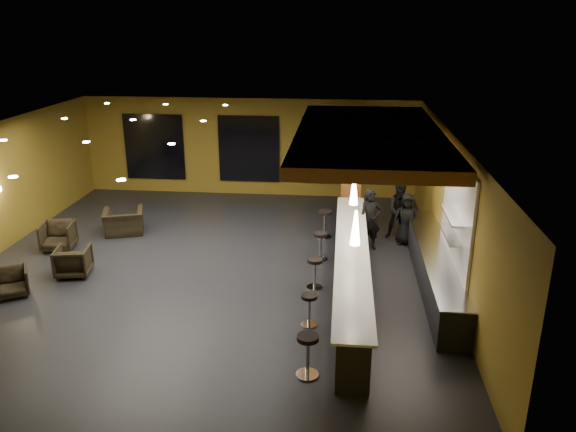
# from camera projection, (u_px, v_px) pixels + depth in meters

# --- Properties ---
(floor) EXTENTS (12.00, 13.00, 0.10)m
(floor) POSITION_uv_depth(u_px,v_px,m) (210.00, 268.00, 14.72)
(floor) COLOR black
(floor) RESTS_ON ground
(ceiling) EXTENTS (12.00, 13.00, 0.10)m
(ceiling) POSITION_uv_depth(u_px,v_px,m) (203.00, 132.00, 13.52)
(ceiling) COLOR black
(wall_back) EXTENTS (12.00, 0.10, 3.50)m
(wall_back) POSITION_uv_depth(u_px,v_px,m) (249.00, 147.00, 20.26)
(wall_back) COLOR olive
(wall_back) RESTS_ON floor
(wall_front) EXTENTS (12.00, 0.10, 3.50)m
(wall_front) POSITION_uv_depth(u_px,v_px,m) (99.00, 346.00, 7.97)
(wall_front) COLOR olive
(wall_front) RESTS_ON floor
(wall_right) EXTENTS (0.10, 13.00, 3.50)m
(wall_right) POSITION_uv_depth(u_px,v_px,m) (452.00, 211.00, 13.55)
(wall_right) COLOR olive
(wall_right) RESTS_ON floor
(wood_soffit) EXTENTS (3.60, 8.00, 0.28)m
(wood_soffit) POSITION_uv_depth(u_px,v_px,m) (369.00, 135.00, 14.15)
(wood_soffit) COLOR #A66630
(wood_soffit) RESTS_ON ceiling
(window_left) EXTENTS (2.20, 0.06, 2.40)m
(window_left) POSITION_uv_depth(u_px,v_px,m) (154.00, 147.00, 20.50)
(window_left) COLOR black
(window_left) RESTS_ON wall_back
(window_center) EXTENTS (2.20, 0.06, 2.40)m
(window_center) POSITION_uv_depth(u_px,v_px,m) (249.00, 149.00, 20.17)
(window_center) COLOR black
(window_center) RESTS_ON wall_back
(window_right) EXTENTS (2.20, 0.06, 2.40)m
(window_right) POSITION_uv_depth(u_px,v_px,m) (332.00, 151.00, 19.90)
(window_right) COLOR black
(window_right) RESTS_ON wall_back
(tile_backsplash) EXTENTS (0.06, 3.20, 2.40)m
(tile_backsplash) POSITION_uv_depth(u_px,v_px,m) (457.00, 215.00, 12.54)
(tile_backsplash) COLOR white
(tile_backsplash) RESTS_ON wall_right
(bar_counter) EXTENTS (0.60, 8.00, 1.00)m
(bar_counter) POSITION_uv_depth(u_px,v_px,m) (351.00, 271.00, 13.26)
(bar_counter) COLOR black
(bar_counter) RESTS_ON floor
(bar_top) EXTENTS (0.78, 8.10, 0.05)m
(bar_top) POSITION_uv_depth(u_px,v_px,m) (352.00, 251.00, 13.08)
(bar_top) COLOR white
(bar_top) RESTS_ON bar_counter
(prep_counter) EXTENTS (0.70, 6.00, 0.86)m
(prep_counter) POSITION_uv_depth(u_px,v_px,m) (434.00, 269.00, 13.56)
(prep_counter) COLOR black
(prep_counter) RESTS_ON floor
(prep_top) EXTENTS (0.72, 6.00, 0.03)m
(prep_top) POSITION_uv_depth(u_px,v_px,m) (436.00, 251.00, 13.41)
(prep_top) COLOR silver
(prep_top) RESTS_ON prep_counter
(wall_shelf_lower) EXTENTS (0.30, 1.50, 0.03)m
(wall_shelf_lower) POSITION_uv_depth(u_px,v_px,m) (451.00, 234.00, 12.50)
(wall_shelf_lower) COLOR silver
(wall_shelf_lower) RESTS_ON wall_right
(wall_shelf_upper) EXTENTS (0.30, 1.50, 0.03)m
(wall_shelf_upper) POSITION_uv_depth(u_px,v_px,m) (453.00, 215.00, 12.35)
(wall_shelf_upper) COLOR silver
(wall_shelf_upper) RESTS_ON wall_right
(column) EXTENTS (0.60, 0.60, 3.50)m
(column) POSITION_uv_depth(u_px,v_px,m) (352.00, 170.00, 17.16)
(column) COLOR brown
(column) RESTS_ON floor
(pendant_0) EXTENTS (0.20, 0.20, 0.70)m
(pendant_0) POSITION_uv_depth(u_px,v_px,m) (356.00, 228.00, 10.76)
(pendant_0) COLOR white
(pendant_0) RESTS_ON wood_soffit
(pendant_1) EXTENTS (0.20, 0.20, 0.70)m
(pendant_1) POSITION_uv_depth(u_px,v_px,m) (354.00, 190.00, 13.11)
(pendant_1) COLOR white
(pendant_1) RESTS_ON wood_soffit
(pendant_2) EXTENTS (0.20, 0.20, 0.70)m
(pendant_2) POSITION_uv_depth(u_px,v_px,m) (353.00, 164.00, 15.45)
(pendant_2) COLOR white
(pendant_2) RESTS_ON wood_soffit
(staff_a) EXTENTS (0.72, 0.58, 1.73)m
(staff_a) POSITION_uv_depth(u_px,v_px,m) (370.00, 220.00, 15.55)
(staff_a) COLOR black
(staff_a) RESTS_ON floor
(staff_b) EXTENTS (0.87, 0.70, 1.71)m
(staff_b) POSITION_uv_depth(u_px,v_px,m) (401.00, 210.00, 16.33)
(staff_b) COLOR black
(staff_b) RESTS_ON floor
(staff_c) EXTENTS (0.79, 0.57, 1.50)m
(staff_c) POSITION_uv_depth(u_px,v_px,m) (406.00, 219.00, 15.94)
(staff_c) COLOR black
(staff_c) RESTS_ON floor
(armchair_a) EXTENTS (0.99, 0.99, 0.67)m
(armchair_a) POSITION_uv_depth(u_px,v_px,m) (12.00, 282.00, 13.07)
(armchair_a) COLOR black
(armchair_a) RESTS_ON floor
(armchair_b) EXTENTS (0.95, 0.97, 0.76)m
(armchair_b) POSITION_uv_depth(u_px,v_px,m) (73.00, 261.00, 14.10)
(armchair_b) COLOR black
(armchair_b) RESTS_ON floor
(armchair_c) EXTENTS (0.98, 1.00, 0.79)m
(armchair_c) POSITION_uv_depth(u_px,v_px,m) (58.00, 236.00, 15.69)
(armchair_c) COLOR black
(armchair_c) RESTS_ON floor
(armchair_d) EXTENTS (1.42, 1.32, 0.75)m
(armchair_d) POSITION_uv_depth(u_px,v_px,m) (124.00, 222.00, 16.83)
(armchair_d) COLOR black
(armchair_d) RESTS_ON floor
(bar_stool_0) EXTENTS (0.42, 0.42, 0.83)m
(bar_stool_0) POSITION_uv_depth(u_px,v_px,m) (308.00, 350.00, 10.05)
(bar_stool_0) COLOR silver
(bar_stool_0) RESTS_ON floor
(bar_stool_1) EXTENTS (0.36, 0.36, 0.71)m
(bar_stool_1) POSITION_uv_depth(u_px,v_px,m) (309.00, 306.00, 11.75)
(bar_stool_1) COLOR silver
(bar_stool_1) RESTS_ON floor
(bar_stool_2) EXTENTS (0.39, 0.39, 0.76)m
(bar_stool_2) POSITION_uv_depth(u_px,v_px,m) (315.00, 269.00, 13.38)
(bar_stool_2) COLOR silver
(bar_stool_2) RESTS_ON floor
(bar_stool_3) EXTENTS (0.39, 0.39, 0.77)m
(bar_stool_3) POSITION_uv_depth(u_px,v_px,m) (320.00, 243.00, 14.95)
(bar_stool_3) COLOR silver
(bar_stool_3) RESTS_ON floor
(bar_stool_4) EXTENTS (0.42, 0.42, 0.84)m
(bar_stool_4) POSITION_uv_depth(u_px,v_px,m) (325.00, 220.00, 16.47)
(bar_stool_4) COLOR silver
(bar_stool_4) RESTS_ON floor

